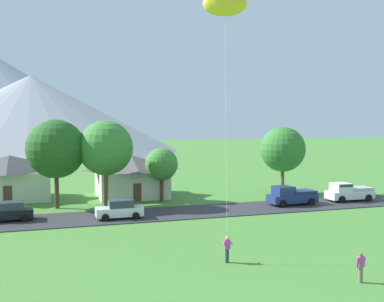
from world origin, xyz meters
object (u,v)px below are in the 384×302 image
object	(u,v)px
pickup_truck_white_west_side	(349,192)
kite_flyer_with_kite	(225,7)
tree_center	(106,148)
watcher_person	(361,267)
house_leftmost	(10,177)
tree_right_of_center	(56,149)
parked_car_black_mid_east	(9,212)
house_left_center	(131,175)
tree_near_right	(161,164)
tree_near_left	(283,149)
pickup_truck_navy_east_side	(291,195)
parked_car_white_mid_west	(120,209)

from	to	relation	value
pickup_truck_white_west_side	kite_flyer_with_kite	distance (m)	28.41
tree_center	watcher_person	world-z (taller)	tree_center
house_leftmost	tree_right_of_center	size ratio (longest dim) A/B	1.04
parked_car_black_mid_east	pickup_truck_white_west_side	bearing A→B (deg)	-0.60
kite_flyer_with_kite	watcher_person	size ratio (longest dim) A/B	10.70
house_left_center	tree_near_right	distance (m)	5.35
house_leftmost	house_left_center	size ratio (longest dim) A/B	1.12
parked_car_black_mid_east	tree_center	bearing A→B (deg)	26.63
tree_right_of_center	kite_flyer_with_kite	distance (m)	23.91
house_left_center	tree_near_left	size ratio (longest dim) A/B	1.03
tree_near_left	tree_near_right	distance (m)	15.29
tree_near_right	kite_flyer_with_kite	distance (m)	22.89
tree_right_of_center	pickup_truck_white_west_side	distance (m)	31.79
tree_near_left	tree_right_of_center	bearing A→B (deg)	-177.50
house_leftmost	parked_car_black_mid_east	size ratio (longest dim) A/B	2.22
house_leftmost	kite_flyer_with_kite	distance (m)	33.18
tree_center	tree_right_of_center	xyz separation A→B (m)	(-4.90, 0.63, -0.05)
house_left_center	tree_right_of_center	bearing A→B (deg)	-149.07
tree_near_left	parked_car_black_mid_east	bearing A→B (deg)	-168.27
house_leftmost	pickup_truck_white_west_side	xyz separation A→B (m)	(35.86, -12.64, -1.55)
tree_right_of_center	pickup_truck_white_west_side	xyz separation A→B (m)	(30.90, -5.56, -5.00)
tree_right_of_center	kite_flyer_with_kite	xyz separation A→B (m)	(10.95, -18.42, 10.61)
tree_near_right	pickup_truck_navy_east_side	distance (m)	14.37
house_left_center	tree_center	world-z (taller)	tree_center
house_left_center	pickup_truck_navy_east_side	xyz separation A→B (m)	(15.00, -10.96, -1.47)
tree_center	pickup_truck_navy_east_side	size ratio (longest dim) A/B	1.70
tree_near_left	parked_car_white_mid_west	world-z (taller)	tree_near_left
house_left_center	house_leftmost	bearing A→B (deg)	171.81
tree_near_right	watcher_person	bearing A→B (deg)	-81.48
tree_center	parked_car_white_mid_west	distance (m)	8.29
house_left_center	watcher_person	distance (m)	33.39
tree_right_of_center	parked_car_white_mid_west	size ratio (longest dim) A/B	2.15
house_left_center	pickup_truck_white_west_side	size ratio (longest dim) A/B	1.61
house_leftmost	tree_near_left	world-z (taller)	tree_near_left
tree_near_right	tree_near_left	bearing A→B (deg)	1.61
house_leftmost	tree_near_right	world-z (taller)	tree_near_right
tree_right_of_center	parked_car_black_mid_east	bearing A→B (deg)	-128.91
house_left_center	watcher_person	bearing A→B (deg)	-78.23
parked_car_white_mid_west	tree_near_right	bearing A→B (deg)	53.08
tree_near_left	tree_center	world-z (taller)	tree_center
house_left_center	pickup_truck_navy_east_side	world-z (taller)	house_left_center
parked_car_white_mid_west	watcher_person	xyz separation A→B (m)	(10.06, -20.47, 0.01)
tree_center	parked_car_black_mid_east	bearing A→B (deg)	-153.37
house_left_center	tree_near_left	distance (m)	18.47
parked_car_black_mid_east	parked_car_white_mid_west	bearing A→B (deg)	-10.99
house_left_center	pickup_truck_navy_east_side	size ratio (longest dim) A/B	1.59
tree_near_left	pickup_truck_white_west_side	distance (m)	9.22
parked_car_black_mid_east	house_leftmost	bearing A→B (deg)	93.57
tree_center	parked_car_black_mid_east	size ratio (longest dim) A/B	2.10
pickup_truck_navy_east_side	watcher_person	distance (m)	23.19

